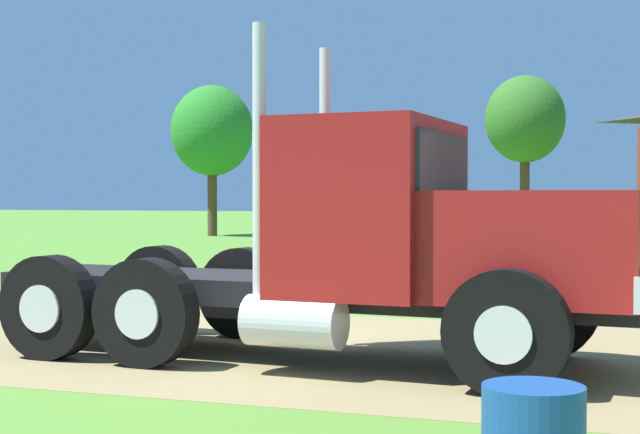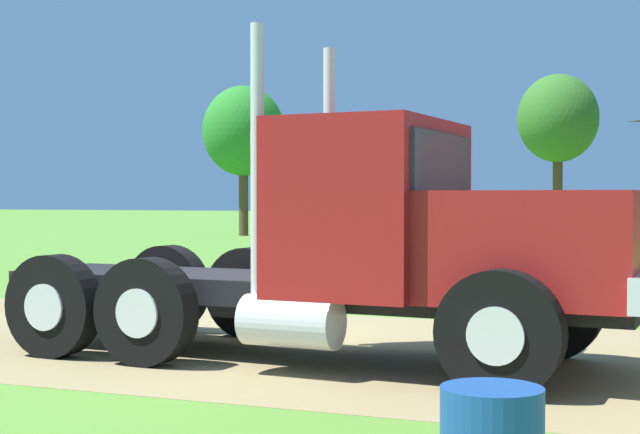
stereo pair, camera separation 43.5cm
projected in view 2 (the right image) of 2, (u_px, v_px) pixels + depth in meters
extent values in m
plane|color=#55892F|center=(265.00, 345.00, 11.38)|extent=(200.00, 200.00, 0.00)
cube|color=#928154|center=(265.00, 345.00, 11.38)|extent=(120.00, 6.13, 0.01)
cube|color=black|center=(305.00, 290.00, 10.44)|extent=(7.26, 1.97, 0.28)
cube|color=maroon|center=(538.00, 246.00, 9.34)|extent=(2.14, 2.09, 1.09)
cube|color=maroon|center=(371.00, 207.00, 10.08)|extent=(1.71, 2.34, 1.84)
cube|color=#2D3D4C|center=(443.00, 172.00, 9.74)|extent=(0.16, 1.87, 0.81)
cylinder|color=silver|center=(329.00, 166.00, 11.26)|extent=(0.14, 0.14, 2.81)
cylinder|color=silver|center=(257.00, 161.00, 9.65)|extent=(0.14, 0.14, 2.81)
cylinder|color=silver|center=(291.00, 322.00, 9.42)|extent=(1.03, 0.58, 0.52)
cylinder|color=black|center=(550.00, 307.00, 10.41)|extent=(1.17, 0.38, 1.15)
cylinder|color=silver|center=(553.00, 306.00, 10.55)|extent=(0.52, 0.07, 0.52)
cylinder|color=black|center=(500.00, 334.00, 8.38)|extent=(1.17, 0.38, 1.15)
cylinder|color=silver|center=(495.00, 336.00, 8.24)|extent=(0.52, 0.07, 0.52)
cylinder|color=black|center=(167.00, 288.00, 12.55)|extent=(1.17, 0.38, 1.15)
cylinder|color=silver|center=(174.00, 287.00, 12.70)|extent=(0.52, 0.07, 0.52)
cylinder|color=black|center=(53.00, 306.00, 10.53)|extent=(1.17, 0.38, 1.15)
cylinder|color=silver|center=(44.00, 307.00, 10.38)|extent=(0.52, 0.07, 0.52)
cylinder|color=black|center=(249.00, 292.00, 12.02)|extent=(1.17, 0.38, 1.15)
cylinder|color=silver|center=(255.00, 291.00, 12.17)|extent=(0.52, 0.07, 0.52)
cylinder|color=black|center=(146.00, 312.00, 10.00)|extent=(1.17, 0.38, 1.15)
cylinder|color=silver|center=(137.00, 313.00, 9.85)|extent=(0.52, 0.07, 0.52)
cube|color=gold|center=(416.00, 239.00, 16.51)|extent=(0.47, 0.41, 0.55)
sphere|color=tan|center=(416.00, 215.00, 16.50)|extent=(0.21, 0.21, 0.21)
cube|color=black|center=(412.00, 277.00, 16.59)|extent=(0.23, 0.23, 0.78)
cube|color=black|center=(419.00, 277.00, 16.46)|extent=(0.23, 0.23, 0.78)
cylinder|color=gold|center=(405.00, 240.00, 16.70)|extent=(0.10, 0.10, 0.53)
cylinder|color=gold|center=(426.00, 241.00, 16.33)|extent=(0.10, 0.10, 0.53)
cylinder|color=#513823|center=(244.00, 200.00, 43.64)|extent=(0.44, 0.44, 3.34)
ellipsoid|color=#287C25|center=(243.00, 131.00, 43.58)|extent=(3.79, 3.79, 4.17)
cylinder|color=#513823|center=(558.00, 194.00, 42.20)|extent=(0.44, 0.44, 3.89)
ellipsoid|color=#316822|center=(558.00, 118.00, 42.13)|extent=(3.59, 3.59, 3.95)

